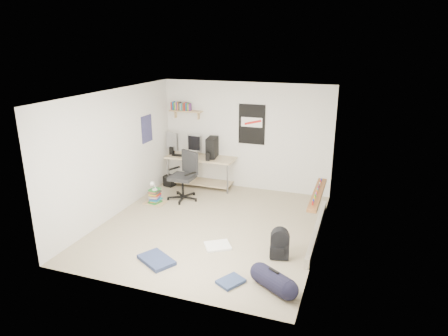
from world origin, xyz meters
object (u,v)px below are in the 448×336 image
(backpack, at_px, (280,246))
(office_chair, at_px, (182,178))
(book_stack, at_px, (155,196))
(desk, at_px, (202,171))
(duffel_bag, at_px, (273,281))

(backpack, bearing_deg, office_chair, 133.04)
(backpack, distance_m, book_stack, 3.33)
(backpack, relative_size, book_stack, 0.86)
(desk, height_order, backpack, desk)
(office_chair, bearing_deg, desk, 110.82)
(desk, distance_m, backpack, 3.69)
(duffel_bag, bearing_deg, office_chair, 167.01)
(duffel_bag, bearing_deg, backpack, 128.74)
(desk, xyz_separation_m, office_chair, (-0.07, -0.95, 0.12))
(office_chair, xyz_separation_m, backpack, (2.56, -1.77, -0.29))
(desk, relative_size, office_chair, 1.52)
(backpack, xyz_separation_m, book_stack, (-3.04, 1.36, -0.05))
(office_chair, height_order, book_stack, office_chair)
(office_chair, height_order, duffel_bag, office_chair)
(office_chair, distance_m, backpack, 3.12)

